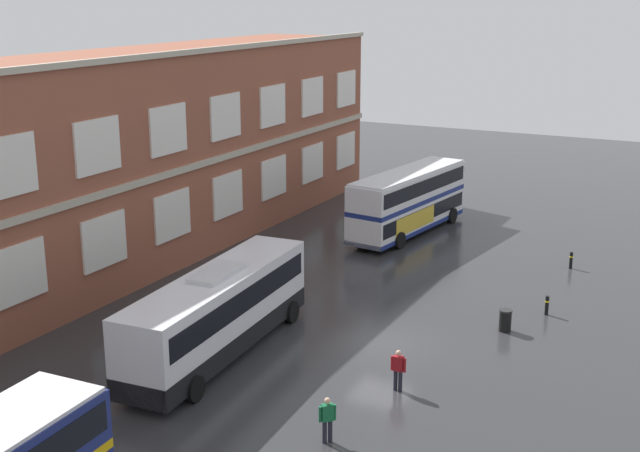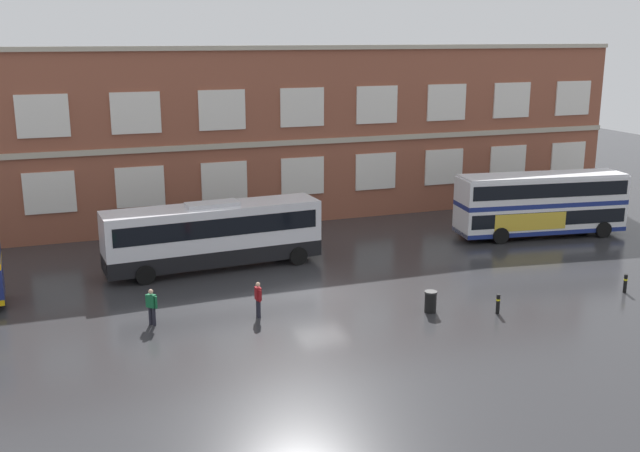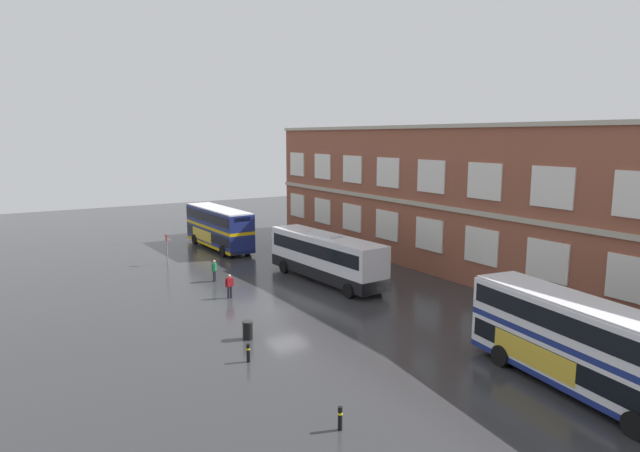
{
  "view_description": "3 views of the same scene",
  "coord_description": "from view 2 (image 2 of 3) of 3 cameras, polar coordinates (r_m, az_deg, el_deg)",
  "views": [
    {
      "loc": [
        -31.99,
        -13.38,
        15.03
      ],
      "look_at": [
        0.52,
        3.29,
        4.84
      ],
      "focal_mm": 47.25,
      "sensor_mm": 36.0,
      "label": 1
    },
    {
      "loc": [
        -12.28,
        -34.1,
        12.77
      ],
      "look_at": [
        0.78,
        2.33,
        2.81
      ],
      "focal_mm": 41.99,
      "sensor_mm": 36.0,
      "label": 2
    },
    {
      "loc": [
        30.74,
        -16.2,
        11.16
      ],
      "look_at": [
        -2.32,
        3.94,
        4.78
      ],
      "focal_mm": 30.75,
      "sensor_mm": 36.0,
      "label": 3
    }
  ],
  "objects": [
    {
      "name": "ground_plane",
      "position": [
        40.21,
        -0.89,
        -4.09
      ],
      "size": [
        120.0,
        120.0,
        0.0
      ],
      "primitive_type": "plane",
      "color": "#2B2B2D"
    },
    {
      "name": "brick_terminal_building",
      "position": [
        54.17,
        -5.48,
        7.06
      ],
      "size": [
        54.78,
        8.19,
        12.05
      ],
      "color": "brown",
      "rests_on": "ground"
    },
    {
      "name": "double_decker_middle",
      "position": [
        50.37,
        16.48,
        1.66
      ],
      "size": [
        11.24,
        4.0,
        4.07
      ],
      "color": "silver",
      "rests_on": "ground"
    },
    {
      "name": "touring_coach",
      "position": [
        41.97,
        -8.12,
        -0.71
      ],
      "size": [
        12.14,
        3.51,
        3.8
      ],
      "color": "silver",
      "rests_on": "ground"
    },
    {
      "name": "waiting_passenger",
      "position": [
        34.64,
        -12.72,
        -5.92
      ],
      "size": [
        0.52,
        0.52,
        1.7
      ],
      "color": "black",
      "rests_on": "ground"
    },
    {
      "name": "second_passenger",
      "position": [
        34.83,
        -4.73,
        -5.49
      ],
      "size": [
        0.25,
        0.63,
        1.7
      ],
      "color": "black",
      "rests_on": "ground"
    },
    {
      "name": "station_litter_bin",
      "position": [
        35.84,
        8.42,
        -5.72
      ],
      "size": [
        0.6,
        0.6,
        1.03
      ],
      "color": "black",
      "rests_on": "ground"
    },
    {
      "name": "safety_bollard_west",
      "position": [
        41.13,
        22.25,
        -4.05
      ],
      "size": [
        0.19,
        0.19,
        0.95
      ],
      "color": "black",
      "rests_on": "ground"
    },
    {
      "name": "safety_bollard_east",
      "position": [
        36.26,
        13.41,
        -5.77
      ],
      "size": [
        0.19,
        0.19,
        0.95
      ],
      "color": "black",
      "rests_on": "ground"
    }
  ]
}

